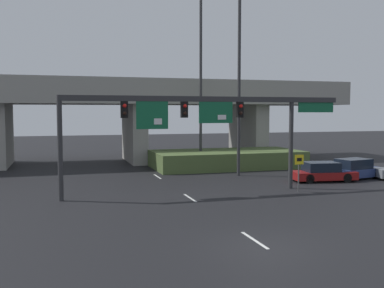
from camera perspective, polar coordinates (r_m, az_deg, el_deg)
ground_plane at (r=17.22m, az=8.91°, el=-12.58°), size 160.00×160.00×0.00m
lane_markings at (r=30.04m, az=-2.62°, el=-5.31°), size 0.14×46.39×0.01m
signal_gantry at (r=26.83m, az=1.13°, el=3.84°), size 17.43×0.44×5.84m
speed_limit_sign at (r=28.32m, az=13.42°, el=-2.87°), size 0.60×0.11×2.35m
highway_light_pole_near at (r=34.74m, az=6.02°, el=11.09°), size 0.70×0.36×17.53m
highway_light_pole_far at (r=39.39m, az=1.12°, el=10.04°), size 0.70×0.36×17.19m
overpass_bridge at (r=44.33m, az=-7.36°, el=4.88°), size 42.68×9.19×7.92m
grass_embankment at (r=39.75m, az=4.42°, el=-1.92°), size 12.94×6.15×1.48m
parked_sedan_near_right at (r=33.17m, az=16.23°, el=-3.47°), size 4.65×2.42×1.36m
parked_sedan_mid_right at (r=35.13m, az=19.93°, el=-3.06°), size 4.80×2.71×1.48m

